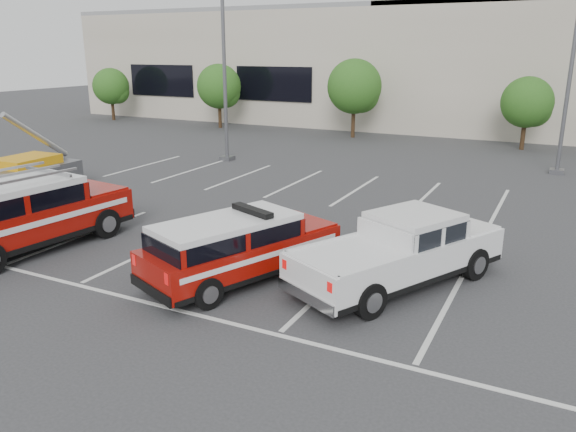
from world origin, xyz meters
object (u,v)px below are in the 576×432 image
light_pole_left (224,53)px  utility_rig (25,177)px  tree_far_left (112,88)px  tree_mid_left (356,88)px  tree_left (220,88)px  fire_chief_suv (239,252)px  white_pickup (400,257)px  tree_mid_right (529,104)px  convention_building (470,59)px  light_pole_mid (573,54)px  ladder_suv (24,219)px

light_pole_left → utility_rig: bearing=-110.2°
tree_far_left → tree_mid_left: size_ratio=0.82×
tree_left → utility_rig: 19.66m
light_pole_left → fire_chief_suv: (8.58, -12.79, -4.48)m
white_pickup → tree_mid_right: bearing=114.5°
tree_mid_right → tree_left: bearing=180.0°
convention_building → utility_rig: 31.52m
convention_building → light_pole_mid: (6.82, -15.86, 0.47)m
convention_building → light_pole_mid: convention_building is taller
ladder_suv → tree_mid_left: bearing=94.6°
tree_far_left → ladder_suv: (19.03, -23.69, -1.62)m
tree_left → ladder_suv: 25.42m
fire_chief_suv → tree_far_left: bearing=160.2°
tree_mid_left → light_pole_mid: size_ratio=0.47×
light_pole_mid → ladder_suv: 22.26m
ladder_suv → utility_rig: utility_rig is taller
light_pole_mid → utility_rig: 23.07m
tree_mid_right → light_pole_mid: size_ratio=0.39×
tree_mid_right → fire_chief_suv: 23.34m
fire_chief_suv → utility_rig: 12.50m
tree_left → white_pickup: size_ratio=0.77×
convention_building → light_pole_left: 21.49m
light_pole_left → fire_chief_suv: light_pole_left is taller
fire_chief_suv → white_pickup: size_ratio=0.91×
light_pole_mid → light_pole_left: bearing=-165.1°
light_pole_mid → fire_chief_suv: light_pole_mid is taller
tree_left → tree_mid_left: bearing=0.0°
white_pickup → ladder_suv: bearing=-139.8°
convention_building → white_pickup: bearing=-82.8°
tree_mid_left → light_pole_left: size_ratio=0.47×
tree_mid_right → utility_rig: tree_mid_right is taller
fire_chief_suv → ladder_suv: bearing=-150.4°
tree_mid_right → utility_rig: size_ratio=1.04×
convention_building → light_pole_mid: 17.27m
light_pole_left → utility_rig: size_ratio=2.67×
tree_far_left → white_pickup: bearing=-36.4°
convention_building → tree_mid_left: size_ratio=12.38×
tree_far_left → light_pole_left: bearing=-30.7°
fire_chief_suv → light_pole_left: bearing=145.9°
fire_chief_suv → utility_rig: (-11.96, 3.62, -0.07)m
light_pole_mid → white_pickup: bearing=-100.7°
convention_building → tree_far_left: bearing=-158.6°
tree_far_left → light_pole_left: 19.85m
tree_left → light_pole_left: (6.91, -10.05, 2.41)m
ladder_suv → convention_building: bearing=86.7°
tree_mid_right → white_pickup: 21.47m
tree_left → white_pickup: bearing=-48.3°
utility_rig → light_pole_mid: bearing=33.8°
ladder_suv → light_pole_left: bearing=105.8°
tree_left → tree_mid_right: tree_left is taller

